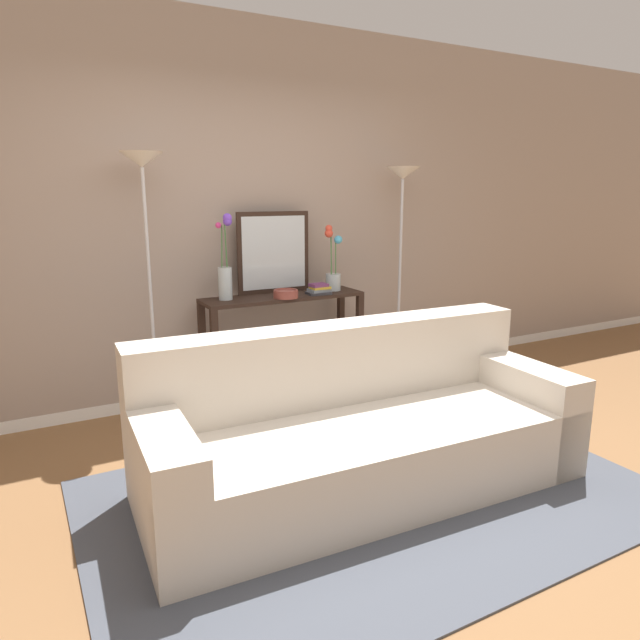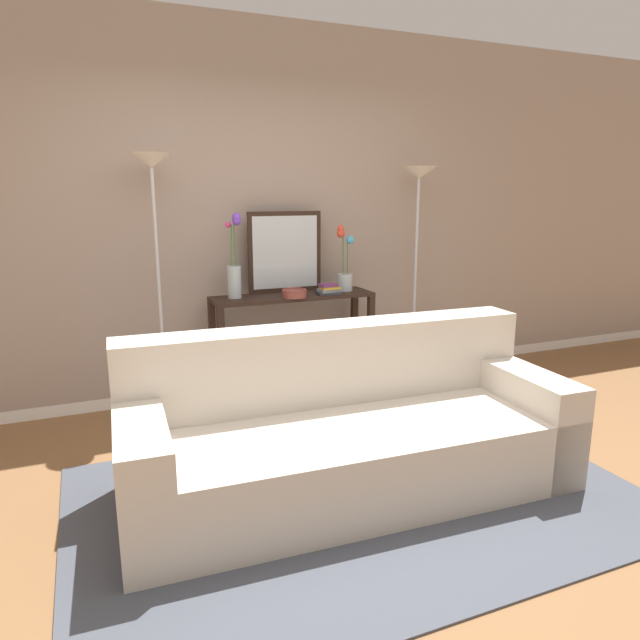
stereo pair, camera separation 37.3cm
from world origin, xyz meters
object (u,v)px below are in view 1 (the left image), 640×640
book_stack (319,290)px  vase_short_flowers (333,269)px  floor_lamp_left (145,214)px  fruit_bowl (286,294)px  vase_tall_flowers (225,271)px  console_table (284,328)px  floor_lamp_right (402,215)px  wall_mirror (274,253)px  book_row_under_console (250,397)px  couch (359,433)px

book_stack → vase_short_flowers: bearing=30.0°
floor_lamp_left → fruit_bowl: 1.16m
vase_short_flowers → book_stack: vase_short_flowers is taller
vase_tall_flowers → vase_short_flowers: vase_tall_flowers is taller
console_table → floor_lamp_right: bearing=-1.2°
floor_lamp_left → book_stack: size_ratio=9.99×
wall_mirror → book_stack: size_ratio=3.38×
floor_lamp_right → vase_tall_flowers: floor_lamp_right is taller
wall_mirror → book_stack: bearing=-41.9°
book_row_under_console → wall_mirror: bearing=26.7°
console_table → wall_mirror: (-0.01, 0.14, 0.59)m
couch → book_row_under_console: 1.49m
floor_lamp_right → book_stack: 1.01m
floor_lamp_left → book_stack: bearing=-3.5°
floor_lamp_right → vase_short_flowers: bearing=177.4°
couch → floor_lamp_left: 2.02m
fruit_bowl → book_row_under_console: 0.87m
book_row_under_console → couch: bearing=-86.9°
vase_short_flowers → fruit_bowl: (-0.48, -0.11, -0.15)m
fruit_bowl → wall_mirror: bearing=85.9°
vase_short_flowers → vase_tall_flowers: bearing=178.3°
couch → book_stack: bearing=70.6°
console_table → book_stack: book_stack is taller
console_table → vase_short_flowers: 0.63m
floor_lamp_left → vase_short_flowers: 1.54m
fruit_bowl → book_row_under_console: bearing=158.4°
book_row_under_console → floor_lamp_left: bearing=-178.2°
couch → floor_lamp_left: floor_lamp_left is taller
floor_lamp_right → vase_tall_flowers: size_ratio=2.88×
couch → floor_lamp_left: bearing=119.0°
couch → fruit_bowl: bearing=82.0°
floor_lamp_right → vase_tall_flowers: bearing=177.9°
couch → book_stack: 1.56m
floor_lamp_right → couch: bearing=-132.4°
floor_lamp_right → floor_lamp_left: bearing=180.0°
floor_lamp_right → fruit_bowl: 1.26m
book_row_under_console → console_table: bearing=-0.0°
couch → floor_lamp_left: (-0.80, 1.44, 1.17)m
wall_mirror → book_row_under_console: 1.15m
floor_lamp_right → book_stack: floor_lamp_right is taller
book_stack → couch: bearing=-109.4°
floor_lamp_left → couch: bearing=-61.0°
floor_lamp_left → book_stack: 1.42m
vase_tall_flowers → book_row_under_console: (0.16, -0.03, -1.00)m
floor_lamp_right → wall_mirror: (-1.11, 0.17, -0.28)m
couch → book_row_under_console: size_ratio=5.27×
wall_mirror → vase_short_flowers: (0.46, -0.14, -0.14)m
console_table → floor_lamp_left: (-1.02, -0.02, 0.91)m
vase_short_flowers → fruit_bowl: bearing=-166.6°
couch → wall_mirror: 1.83m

